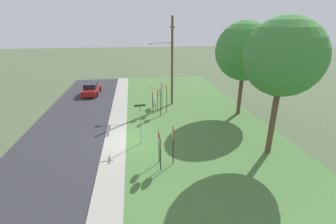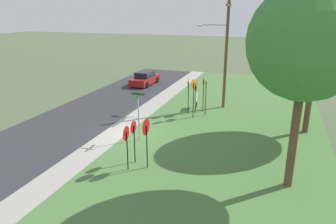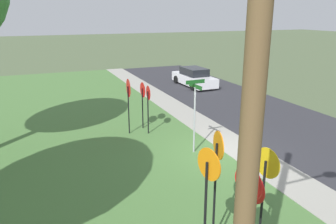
{
  "view_description": "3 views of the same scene",
  "coord_description": "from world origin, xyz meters",
  "px_view_note": "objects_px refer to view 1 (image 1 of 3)",
  "views": [
    {
      "loc": [
        15.77,
        0.75,
        8.07
      ],
      "look_at": [
        -1.61,
        3.4,
        1.52
      ],
      "focal_mm": 24.93,
      "sensor_mm": 36.0,
      "label": 1
    },
    {
      "loc": [
        16.54,
        8.47,
        7.52
      ],
      "look_at": [
        -0.82,
        2.49,
        1.54
      ],
      "focal_mm": 33.56,
      "sensor_mm": 36.0,
      "label": 2
    },
    {
      "loc": [
        -10.56,
        6.79,
        5.42
      ],
      "look_at": [
        0.47,
        2.26,
        1.86
      ],
      "focal_mm": 35.63,
      "sensor_mm": 36.0,
      "label": 3
    }
  ],
  "objects_px": {
    "utility_pole": "(170,59)",
    "notice_board": "(154,100)",
    "stop_sign_far_center": "(157,95)",
    "yield_sign_far_left": "(173,136)",
    "stop_sign_near_left": "(160,95)",
    "street_name_post": "(140,121)",
    "yield_sign_near_right": "(160,145)",
    "parked_hatchback_near": "(91,89)",
    "yield_sign_near_left": "(158,138)",
    "stop_sign_far_left": "(152,94)",
    "stop_sign_near_right": "(166,92)",
    "stop_sign_far_right": "(162,91)",
    "oak_tree_right": "(283,57)",
    "oak_tree_left": "(245,51)"
  },
  "relations": [
    {
      "from": "utility_pole",
      "to": "yield_sign_near_right",
      "type": "bearing_deg",
      "value": -12.01
    },
    {
      "from": "utility_pole",
      "to": "oak_tree_left",
      "type": "height_order",
      "value": "utility_pole"
    },
    {
      "from": "stop_sign_near_left",
      "to": "stop_sign_far_center",
      "type": "bearing_deg",
      "value": -163.06
    },
    {
      "from": "yield_sign_near_left",
      "to": "yield_sign_near_right",
      "type": "relative_size",
      "value": 1.0
    },
    {
      "from": "stop_sign_far_center",
      "to": "utility_pole",
      "type": "height_order",
      "value": "utility_pole"
    },
    {
      "from": "stop_sign_near_right",
      "to": "yield_sign_near_right",
      "type": "xyz_separation_m",
      "value": [
        9.47,
        -1.76,
        -0.4
      ]
    },
    {
      "from": "parked_hatchback_near",
      "to": "street_name_post",
      "type": "bearing_deg",
      "value": 23.42
    },
    {
      "from": "stop_sign_near_right",
      "to": "oak_tree_left",
      "type": "height_order",
      "value": "oak_tree_left"
    },
    {
      "from": "notice_board",
      "to": "oak_tree_right",
      "type": "height_order",
      "value": "oak_tree_right"
    },
    {
      "from": "stop_sign_near_left",
      "to": "yield_sign_near_right",
      "type": "bearing_deg",
      "value": 4.34
    },
    {
      "from": "stop_sign_far_center",
      "to": "oak_tree_left",
      "type": "relative_size",
      "value": 0.28
    },
    {
      "from": "stop_sign_far_left",
      "to": "stop_sign_far_center",
      "type": "height_order",
      "value": "stop_sign_far_left"
    },
    {
      "from": "street_name_post",
      "to": "parked_hatchback_near",
      "type": "height_order",
      "value": "street_name_post"
    },
    {
      "from": "yield_sign_near_right",
      "to": "oak_tree_right",
      "type": "xyz_separation_m",
      "value": [
        -1.0,
        7.45,
        4.6
      ]
    },
    {
      "from": "stop_sign_near_left",
      "to": "utility_pole",
      "type": "xyz_separation_m",
      "value": [
        -3.36,
        1.5,
        2.76
      ]
    },
    {
      "from": "oak_tree_left",
      "to": "parked_hatchback_near",
      "type": "distance_m",
      "value": 18.51
    },
    {
      "from": "stop_sign_far_left",
      "to": "utility_pole",
      "type": "xyz_separation_m",
      "value": [
        -2.43,
        2.14,
        2.86
      ]
    },
    {
      "from": "notice_board",
      "to": "parked_hatchback_near",
      "type": "height_order",
      "value": "parked_hatchback_near"
    },
    {
      "from": "stop_sign_near_right",
      "to": "street_name_post",
      "type": "bearing_deg",
      "value": -35.74
    },
    {
      "from": "stop_sign_near_right",
      "to": "yield_sign_far_left",
      "type": "bearing_deg",
      "value": -17.11
    },
    {
      "from": "street_name_post",
      "to": "stop_sign_near_left",
      "type": "bearing_deg",
      "value": 155.29
    },
    {
      "from": "stop_sign_near_right",
      "to": "stop_sign_far_center",
      "type": "relative_size",
      "value": 1.22
    },
    {
      "from": "yield_sign_near_right",
      "to": "yield_sign_far_left",
      "type": "height_order",
      "value": "yield_sign_far_left"
    },
    {
      "from": "stop_sign_far_center",
      "to": "utility_pole",
      "type": "xyz_separation_m",
      "value": [
        -2.16,
        1.62,
        3.1
      ]
    },
    {
      "from": "stop_sign_far_center",
      "to": "yield_sign_far_left",
      "type": "distance_m",
      "value": 9.33
    },
    {
      "from": "stop_sign_near_right",
      "to": "utility_pole",
      "type": "height_order",
      "value": "utility_pole"
    },
    {
      "from": "stop_sign_near_left",
      "to": "stop_sign_far_left",
      "type": "distance_m",
      "value": 1.12
    },
    {
      "from": "yield_sign_near_right",
      "to": "notice_board",
      "type": "bearing_deg",
      "value": 174.74
    },
    {
      "from": "stop_sign_far_right",
      "to": "oak_tree_right",
      "type": "xyz_separation_m",
      "value": [
        9.26,
        6.06,
        4.27
      ]
    },
    {
      "from": "stop_sign_far_left",
      "to": "oak_tree_left",
      "type": "bearing_deg",
      "value": 72.09
    },
    {
      "from": "oak_tree_right",
      "to": "parked_hatchback_near",
      "type": "bearing_deg",
      "value": -139.84
    },
    {
      "from": "stop_sign_near_left",
      "to": "street_name_post",
      "type": "xyz_separation_m",
      "value": [
        5.07,
        -1.99,
        -0.29
      ]
    },
    {
      "from": "stop_sign_far_right",
      "to": "oak_tree_right",
      "type": "distance_m",
      "value": 11.86
    },
    {
      "from": "street_name_post",
      "to": "notice_board",
      "type": "bearing_deg",
      "value": 163.91
    },
    {
      "from": "stop_sign_near_left",
      "to": "stop_sign_near_right",
      "type": "distance_m",
      "value": 1.1
    },
    {
      "from": "stop_sign_far_right",
      "to": "utility_pole",
      "type": "relative_size",
      "value": 0.31
    },
    {
      "from": "stop_sign_far_right",
      "to": "stop_sign_near_left",
      "type": "bearing_deg",
      "value": -22.42
    },
    {
      "from": "utility_pole",
      "to": "notice_board",
      "type": "bearing_deg",
      "value": -60.31
    },
    {
      "from": "notice_board",
      "to": "yield_sign_near_left",
      "type": "bearing_deg",
      "value": -12.42
    },
    {
      "from": "stop_sign_far_left",
      "to": "stop_sign_far_center",
      "type": "bearing_deg",
      "value": 108.7
    },
    {
      "from": "parked_hatchback_near",
      "to": "oak_tree_right",
      "type": "bearing_deg",
      "value": 41.9
    },
    {
      "from": "stop_sign_far_left",
      "to": "yield_sign_near_left",
      "type": "relative_size",
      "value": 1.2
    },
    {
      "from": "street_name_post",
      "to": "oak_tree_left",
      "type": "height_order",
      "value": "oak_tree_left"
    },
    {
      "from": "stop_sign_far_right",
      "to": "yield_sign_near_right",
      "type": "xyz_separation_m",
      "value": [
        10.26,
        -1.4,
        -0.33
      ]
    },
    {
      "from": "yield_sign_near_left",
      "to": "yield_sign_near_right",
      "type": "bearing_deg",
      "value": 1.34
    },
    {
      "from": "utility_pole",
      "to": "street_name_post",
      "type": "bearing_deg",
      "value": -22.52
    },
    {
      "from": "yield_sign_near_right",
      "to": "parked_hatchback_near",
      "type": "distance_m",
      "value": 18.73
    },
    {
      "from": "yield_sign_near_left",
      "to": "yield_sign_far_left",
      "type": "relative_size",
      "value": 0.88
    },
    {
      "from": "stop_sign_near_left",
      "to": "stop_sign_far_center",
      "type": "relative_size",
      "value": 1.2
    },
    {
      "from": "notice_board",
      "to": "stop_sign_near_left",
      "type": "bearing_deg",
      "value": -0.69
    }
  ]
}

